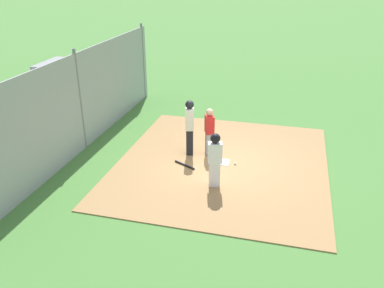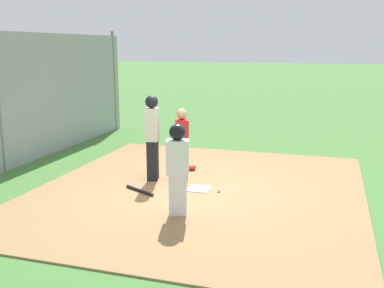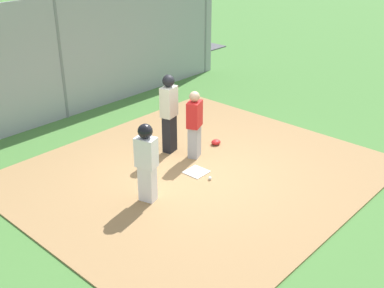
{
  "view_description": "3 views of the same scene",
  "coord_description": "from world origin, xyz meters",
  "px_view_note": "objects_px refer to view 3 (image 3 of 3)",
  "views": [
    {
      "loc": [
        11.04,
        1.88,
        5.78
      ],
      "look_at": [
        0.53,
        -0.84,
        0.8
      ],
      "focal_mm": 37.34,
      "sensor_mm": 36.0,
      "label": 1
    },
    {
      "loc": [
        8.35,
        2.44,
        2.87
      ],
      "look_at": [
        0.33,
        -0.05,
        1.03
      ],
      "focal_mm": 42.12,
      "sensor_mm": 36.0,
      "label": 2
    },
    {
      "loc": [
        6.7,
        6.0,
        4.98
      ],
      "look_at": [
        0.05,
        -0.08,
        0.69
      ],
      "focal_mm": 45.06,
      "sensor_mm": 36.0,
      "label": 3
    }
  ],
  "objects_px": {
    "catcher_mask": "(216,142)",
    "baseball": "(210,178)",
    "runner": "(146,158)",
    "baseball_bat": "(144,164)",
    "catcher": "(194,124)",
    "umpire": "(169,112)",
    "parked_car_silver": "(128,33)",
    "home_plate": "(196,172)"
  },
  "relations": [
    {
      "from": "runner",
      "to": "baseball_bat",
      "type": "xyz_separation_m",
      "value": [
        -0.91,
        -1.12,
        -0.86
      ]
    },
    {
      "from": "catcher",
      "to": "umpire",
      "type": "height_order",
      "value": "umpire"
    },
    {
      "from": "runner",
      "to": "catcher_mask",
      "type": "distance_m",
      "value": 2.96
    },
    {
      "from": "home_plate",
      "to": "baseball_bat",
      "type": "distance_m",
      "value": 1.2
    },
    {
      "from": "umpire",
      "to": "parked_car_silver",
      "type": "relative_size",
      "value": 0.43
    },
    {
      "from": "baseball",
      "to": "parked_car_silver",
      "type": "xyz_separation_m",
      "value": [
        -6.16,
        -9.7,
        0.55
      ]
    },
    {
      "from": "catcher_mask",
      "to": "baseball",
      "type": "distance_m",
      "value": 1.71
    },
    {
      "from": "home_plate",
      "to": "catcher_mask",
      "type": "height_order",
      "value": "catcher_mask"
    },
    {
      "from": "catcher_mask",
      "to": "parked_car_silver",
      "type": "xyz_separation_m",
      "value": [
        -4.77,
        -8.7,
        0.52
      ]
    },
    {
      "from": "runner",
      "to": "home_plate",
      "type": "bearing_deg",
      "value": -14.55
    },
    {
      "from": "catcher",
      "to": "runner",
      "type": "distance_m",
      "value": 2.05
    },
    {
      "from": "catcher_mask",
      "to": "baseball",
      "type": "height_order",
      "value": "catcher_mask"
    },
    {
      "from": "catcher",
      "to": "parked_car_silver",
      "type": "height_order",
      "value": "catcher"
    },
    {
      "from": "catcher_mask",
      "to": "home_plate",
      "type": "bearing_deg",
      "value": 23.32
    },
    {
      "from": "runner",
      "to": "baseball_bat",
      "type": "relative_size",
      "value": 1.97
    },
    {
      "from": "runner",
      "to": "catcher_mask",
      "type": "xyz_separation_m",
      "value": [
        -2.77,
        -0.62,
        -0.83
      ]
    },
    {
      "from": "baseball",
      "to": "parked_car_silver",
      "type": "distance_m",
      "value": 11.51
    },
    {
      "from": "catcher_mask",
      "to": "parked_car_silver",
      "type": "relative_size",
      "value": 0.06
    },
    {
      "from": "baseball_bat",
      "to": "baseball",
      "type": "bearing_deg",
      "value": 45.18
    },
    {
      "from": "home_plate",
      "to": "catcher",
      "type": "relative_size",
      "value": 0.28
    },
    {
      "from": "home_plate",
      "to": "catcher_mask",
      "type": "bearing_deg",
      "value": -156.68
    },
    {
      "from": "runner",
      "to": "catcher",
      "type": "bearing_deg",
      "value": 0.3
    },
    {
      "from": "home_plate",
      "to": "parked_car_silver",
      "type": "distance_m",
      "value": 11.13
    },
    {
      "from": "catcher",
      "to": "parked_car_silver",
      "type": "relative_size",
      "value": 0.37
    },
    {
      "from": "home_plate",
      "to": "baseball",
      "type": "relative_size",
      "value": 5.95
    },
    {
      "from": "runner",
      "to": "baseball",
      "type": "xyz_separation_m",
      "value": [
        -1.38,
        0.38,
        -0.85
      ]
    },
    {
      "from": "umpire",
      "to": "catcher_mask",
      "type": "bearing_deg",
      "value": 46.64
    },
    {
      "from": "umpire",
      "to": "parked_car_silver",
      "type": "height_order",
      "value": "umpire"
    },
    {
      "from": "runner",
      "to": "parked_car_silver",
      "type": "bearing_deg",
      "value": 34.85
    },
    {
      "from": "baseball_bat",
      "to": "umpire",
      "type": "bearing_deg",
      "value": 122.16
    },
    {
      "from": "catcher",
      "to": "baseball_bat",
      "type": "relative_size",
      "value": 1.93
    },
    {
      "from": "catcher",
      "to": "parked_car_silver",
      "type": "distance_m",
      "value": 10.37
    },
    {
      "from": "runner",
      "to": "baseball_bat",
      "type": "distance_m",
      "value": 1.68
    },
    {
      "from": "umpire",
      "to": "runner",
      "type": "xyz_separation_m",
      "value": [
        1.79,
        1.19,
        -0.08
      ]
    },
    {
      "from": "home_plate",
      "to": "baseball_bat",
      "type": "xyz_separation_m",
      "value": [
        0.52,
        -1.08,
        0.02
      ]
    },
    {
      "from": "catcher",
      "to": "runner",
      "type": "relative_size",
      "value": 0.98
    },
    {
      "from": "catcher",
      "to": "baseball",
      "type": "height_order",
      "value": "catcher"
    },
    {
      "from": "home_plate",
      "to": "parked_car_silver",
      "type": "bearing_deg",
      "value": -123.39
    },
    {
      "from": "parked_car_silver",
      "to": "home_plate",
      "type": "bearing_deg",
      "value": -124.34
    },
    {
      "from": "baseball_bat",
      "to": "home_plate",
      "type": "bearing_deg",
      "value": 53.31
    },
    {
      "from": "catcher_mask",
      "to": "baseball",
      "type": "bearing_deg",
      "value": 35.72
    },
    {
      "from": "home_plate",
      "to": "runner",
      "type": "distance_m",
      "value": 1.68
    }
  ]
}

